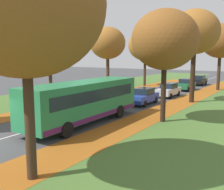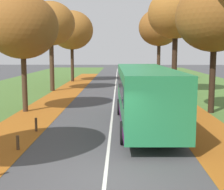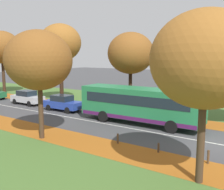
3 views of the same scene
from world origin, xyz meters
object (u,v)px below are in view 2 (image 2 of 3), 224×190
tree_left_near (22,27)px  tree_right_far (159,28)px  car_black_fourth_in_line (127,72)px  bus (145,93)px  tree_left_mid (51,24)px  car_green_third_in_line (130,76)px  car_silver_following (135,82)px  car_blue_lead (137,89)px  tree_right_near (215,17)px  bollard_third (18,143)px  tree_right_mid (176,14)px  bollard_fourth (36,125)px  tree_left_far (72,30)px

tree_left_near → tree_right_far: (11.07, 21.18, 1.48)m
car_black_fourth_in_line → bus: bearing=-89.6°
tree_left_mid → car_green_third_in_line: 12.44m
car_silver_following → car_blue_lead: bearing=-92.0°
tree_right_near → bollard_third: bearing=-141.6°
bollard_third → bus: (5.25, 4.11, 1.42)m
tree_right_near → tree_right_mid: (-0.73, 9.30, 1.25)m
bollard_third → car_green_third_in_line: 26.72m
bollard_fourth → bus: size_ratio=0.06×
tree_left_far → car_black_fourth_in_line: 10.78m
tree_left_near → tree_right_far: size_ratio=0.80×
tree_right_mid → car_blue_lead: 8.24m
bus → tree_right_far: bearing=81.4°
bollard_fourth → bus: (5.29, 1.27, 1.37)m
tree_left_mid → tree_right_near: tree_left_mid is taller
tree_left_far → car_black_fourth_in_line: size_ratio=2.09×
tree_left_near → car_green_third_in_line: size_ratio=1.74×
tree_left_far → tree_right_near: size_ratio=1.10×
tree_right_mid → car_silver_following: size_ratio=2.24×
tree_right_far → car_blue_lead: bearing=-103.1°
tree_left_far → bollard_third: bearing=-85.8°
tree_right_mid → car_green_third_in_line: 11.76m
tree_right_near → bollard_fourth: 12.21m
tree_left_far → car_blue_lead: tree_left_far is taller
bollard_fourth → car_silver_following: size_ratio=0.16×
tree_left_mid → car_silver_following: bearing=5.9°
car_blue_lead → car_black_fourth_in_line: size_ratio=1.00×
bollard_third → car_silver_following: bearing=73.9°
bollard_fourth → tree_left_mid: bearing=99.3°
car_silver_following → car_black_fourth_in_line: (-0.51, 14.76, 0.00)m
tree_left_near → tree_left_mid: (-0.52, 10.52, 1.06)m
tree_left_mid → car_green_third_in_line: (7.85, 7.88, -5.58)m
tree_right_near → car_black_fourth_in_line: 27.12m
bollard_third → bus: bus is taller
tree_right_near → car_blue_lead: bearing=128.7°
bus → car_silver_following: bearing=88.9°
bollard_third → car_silver_following: car_silver_following is taller
car_silver_following → car_green_third_in_line: 7.05m
tree_left_near → tree_left_far: 20.25m
tree_left_mid → bollard_third: 19.47m
car_black_fourth_in_line → car_green_third_in_line: bearing=-88.1°
car_silver_following → car_black_fourth_in_line: size_ratio=0.99×
car_silver_following → car_green_third_in_line: bearing=92.0°
tree_right_mid → tree_right_far: 12.00m
tree_right_far → car_green_third_in_line: (-3.74, -2.78, -6.00)m
tree_left_near → car_blue_lead: (7.38, 5.34, -4.51)m
tree_right_far → car_green_third_in_line: tree_right_far is taller
car_black_fourth_in_line → tree_left_mid: bearing=-116.0°
tree_left_near → tree_left_mid: size_ratio=0.86×
bus → car_green_third_in_line: (0.04, 22.08, -0.89)m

